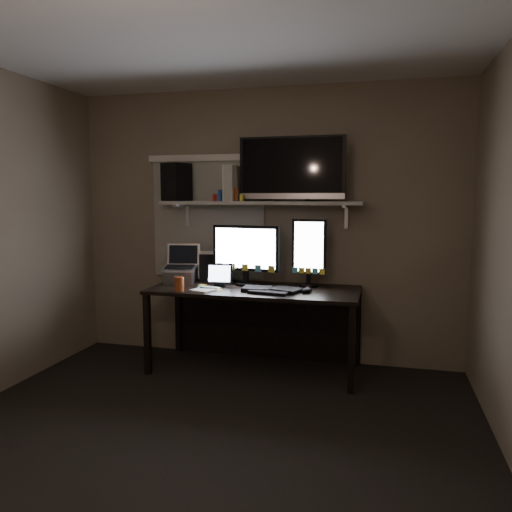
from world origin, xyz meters
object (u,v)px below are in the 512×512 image
(desk, at_px, (258,305))
(game_console, at_px, (232,183))
(mouse, at_px, (307,290))
(cup, at_px, (179,284))
(speaker, at_px, (177,182))
(laptop, at_px, (179,264))
(monitor_landscape, at_px, (246,254))
(tablet, at_px, (220,275))
(monitor_portrait, at_px, (309,253))
(keyboard, at_px, (271,289))
(tv, at_px, (292,169))

(desk, xyz_separation_m, game_console, (-0.25, 0.07, 1.09))
(mouse, relative_size, cup, 1.02)
(cup, xyz_separation_m, speaker, (-0.22, 0.49, 0.86))
(desk, relative_size, laptop, 5.23)
(monitor_landscape, xyz_separation_m, mouse, (0.59, -0.24, -0.25))
(mouse, bearing_deg, speaker, 179.80)
(tablet, xyz_separation_m, laptop, (-0.42, 0.08, 0.07))
(monitor_portrait, distance_m, tablet, 0.81)
(mouse, distance_m, speaker, 1.59)
(keyboard, relative_size, tablet, 2.16)
(desk, height_order, game_console, game_console)
(tv, height_order, game_console, tv)
(tv, relative_size, game_console, 2.93)
(mouse, bearing_deg, keyboard, -164.49)
(desk, height_order, tablet, tablet)
(keyboard, bearing_deg, tv, 77.90)
(monitor_portrait, distance_m, speaker, 1.39)
(tablet, xyz_separation_m, tv, (0.60, 0.18, 0.93))
(monitor_portrait, xyz_separation_m, keyboard, (-0.27, -0.30, -0.29))
(tablet, bearing_deg, tv, 10.50)
(tv, xyz_separation_m, speaker, (-1.08, 0.01, -0.11))
(desk, bearing_deg, game_console, 164.08)
(monitor_portrait, distance_m, laptop, 1.19)
(monitor_landscape, height_order, tv, tv)
(monitor_landscape, bearing_deg, laptop, -167.92)
(tablet, relative_size, cup, 1.93)
(keyboard, height_order, tablet, tablet)
(monitor_portrait, height_order, speaker, speaker)
(mouse, bearing_deg, cup, -156.67)
(cup, relative_size, speaker, 0.35)
(keyboard, bearing_deg, cup, -158.40)
(monitor_portrait, bearing_deg, monitor_landscape, -170.33)
(keyboard, relative_size, tv, 0.54)
(speaker, bearing_deg, game_console, 15.39)
(desk, height_order, monitor_landscape, monitor_landscape)
(monitor_landscape, relative_size, game_console, 1.98)
(keyboard, relative_size, laptop, 1.45)
(monitor_landscape, height_order, speaker, speaker)
(desk, relative_size, cup, 15.04)
(tablet, height_order, laptop, laptop)
(mouse, xyz_separation_m, tv, (-0.19, 0.29, 1.01))
(game_console, bearing_deg, tablet, -105.77)
(keyboard, height_order, cup, cup)
(keyboard, xyz_separation_m, tablet, (-0.49, 0.12, 0.09))
(laptop, xyz_separation_m, cup, (0.15, -0.37, -0.11))
(monitor_landscape, xyz_separation_m, game_console, (-0.13, 0.04, 0.63))
(speaker, bearing_deg, laptop, -44.93)
(tablet, height_order, cup, tablet)
(monitor_landscape, distance_m, laptop, 0.63)
(monitor_landscape, bearing_deg, speaker, -178.46)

